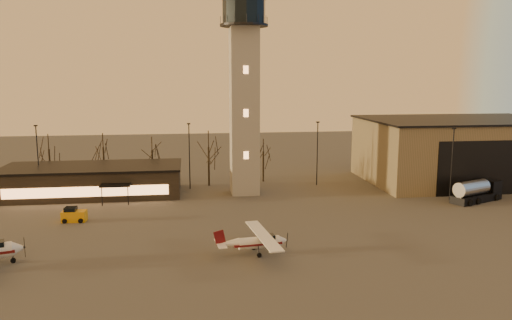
# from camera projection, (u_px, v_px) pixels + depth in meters

# --- Properties ---
(ground) EXTENTS (220.00, 220.00, 0.00)m
(ground) POSITION_uv_depth(u_px,v_px,m) (283.00, 270.00, 44.60)
(ground) COLOR #43413D
(ground) RESTS_ON ground
(control_tower) EXTENTS (6.80, 6.80, 32.60)m
(control_tower) POSITION_uv_depth(u_px,v_px,m) (244.00, 82.00, 71.21)
(control_tower) COLOR #A3A09B
(control_tower) RESTS_ON ground
(hangar) EXTENTS (30.60, 20.60, 10.30)m
(hangar) POSITION_uv_depth(u_px,v_px,m) (460.00, 150.00, 81.77)
(hangar) COLOR #847056
(hangar) RESTS_ON ground
(terminal) EXTENTS (25.40, 12.20, 4.30)m
(terminal) POSITION_uv_depth(u_px,v_px,m) (93.00, 180.00, 72.54)
(terminal) COLOR black
(terminal) RESTS_ON ground
(light_poles) EXTENTS (58.50, 12.25, 10.14)m
(light_poles) POSITION_uv_depth(u_px,v_px,m) (247.00, 156.00, 74.06)
(light_poles) COLOR black
(light_poles) RESTS_ON ground
(tree_row) EXTENTS (37.20, 9.20, 8.80)m
(tree_row) POSITION_uv_depth(u_px,v_px,m) (153.00, 147.00, 80.04)
(tree_row) COLOR black
(tree_row) RESTS_ON ground
(cessna_front) EXTENTS (7.76, 9.79, 2.69)m
(cessna_front) POSITION_uv_depth(u_px,v_px,m) (260.00, 244.00, 48.61)
(cessna_front) COLOR white
(cessna_front) RESTS_ON ground
(fuel_truck) EXTENTS (8.46, 5.38, 3.05)m
(fuel_truck) POSITION_uv_depth(u_px,v_px,m) (476.00, 193.00, 68.80)
(fuel_truck) COLOR black
(fuel_truck) RESTS_ON ground
(service_cart) EXTENTS (2.85, 1.90, 1.76)m
(service_cart) POSITION_uv_depth(u_px,v_px,m) (74.00, 216.00, 59.36)
(service_cart) COLOR orange
(service_cart) RESTS_ON ground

